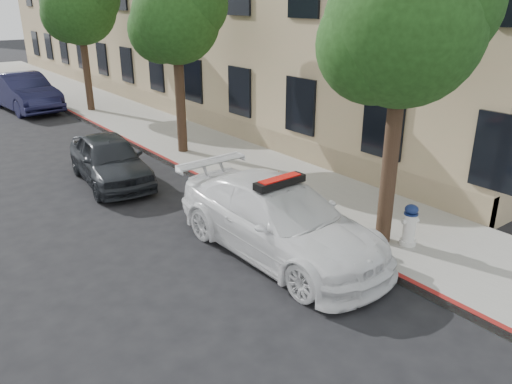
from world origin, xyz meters
The scene contains 11 objects.
ground centered at (0.00, 0.00, 0.00)m, with size 120.00×120.00×0.00m, color black.
sidewalk centered at (3.60, 10.00, 0.07)m, with size 3.20×50.00×0.15m, color gray.
curb_strip centered at (2.06, 10.00, 0.07)m, with size 0.12×50.00×0.15m, color maroon.
tree_near centered at (2.93, -2.01, 4.27)m, with size 2.92×2.82×5.62m.
tree_mid centered at (2.93, 5.99, 4.16)m, with size 2.77×2.64×5.43m.
tree_far centered at (2.93, 13.99, 4.39)m, with size 3.10×3.00×5.81m.
police_car centered at (1.10, -0.89, 0.71)m, with size 2.13×4.96×1.57m.
parked_car_mid centered at (0.08, 5.00, 0.65)m, with size 1.55×3.84×1.31m, color #212429.
parked_car_far centered at (0.79, 16.31, 0.81)m, with size 1.72×4.94×1.63m, color #161637.
fire_hydrant centered at (3.16, -2.42, 0.56)m, with size 0.36×0.33×0.85m.
traffic_cone centered at (2.62, 0.93, 0.53)m, with size 0.53×0.53×0.76m.
Camera 1 is at (-4.64, -7.59, 4.72)m, focal length 35.00 mm.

